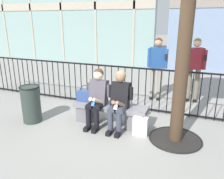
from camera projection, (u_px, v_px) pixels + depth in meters
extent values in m
plane|color=gray|center=(110.00, 124.00, 4.83)|extent=(60.00, 60.00, 0.00)
cube|color=slate|center=(110.00, 106.00, 4.71)|extent=(1.60, 0.44, 0.10)
cube|color=slate|center=(87.00, 112.00, 4.97)|extent=(0.36, 0.37, 0.35)
cube|color=slate|center=(135.00, 120.00, 4.59)|extent=(0.36, 0.37, 0.35)
cylinder|color=black|center=(92.00, 104.00, 4.65)|extent=(0.15, 0.40, 0.15)
cylinder|color=black|center=(88.00, 119.00, 4.54)|extent=(0.11, 0.11, 0.45)
cube|color=black|center=(87.00, 128.00, 4.54)|extent=(0.09, 0.22, 0.08)
cylinder|color=black|center=(100.00, 105.00, 4.58)|extent=(0.15, 0.40, 0.15)
cylinder|color=black|center=(96.00, 120.00, 4.48)|extent=(0.11, 0.11, 0.45)
cube|color=black|center=(95.00, 130.00, 4.48)|extent=(0.09, 0.22, 0.08)
cube|color=#4C4751|center=(99.00, 92.00, 4.67)|extent=(0.36, 0.30, 0.55)
cylinder|color=#4C4751|center=(89.00, 89.00, 4.73)|extent=(0.08, 0.08, 0.26)
cylinder|color=beige|center=(91.00, 100.00, 4.54)|extent=(0.16, 0.28, 0.20)
cylinder|color=#4C4751|center=(109.00, 91.00, 4.58)|extent=(0.08, 0.08, 0.26)
cylinder|color=beige|center=(98.00, 101.00, 4.48)|extent=(0.16, 0.28, 0.20)
cube|color=#2D6BB7|center=(93.00, 103.00, 4.46)|extent=(0.07, 0.10, 0.13)
sphere|color=beige|center=(98.00, 75.00, 4.54)|extent=(0.20, 0.20, 0.20)
sphere|color=#472816|center=(99.00, 73.00, 4.56)|extent=(0.20, 0.20, 0.20)
cylinder|color=#383D4C|center=(114.00, 107.00, 4.48)|extent=(0.15, 0.40, 0.15)
cylinder|color=#383D4C|center=(110.00, 122.00, 4.38)|extent=(0.11, 0.11, 0.45)
cube|color=black|center=(109.00, 132.00, 4.38)|extent=(0.09, 0.22, 0.08)
cylinder|color=#383D4C|center=(122.00, 109.00, 4.42)|extent=(0.15, 0.40, 0.15)
cylinder|color=#383D4C|center=(119.00, 124.00, 4.31)|extent=(0.11, 0.11, 0.45)
cube|color=black|center=(118.00, 134.00, 4.32)|extent=(0.09, 0.22, 0.08)
cube|color=black|center=(121.00, 95.00, 4.50)|extent=(0.36, 0.30, 0.55)
cylinder|color=black|center=(111.00, 91.00, 4.56)|extent=(0.08, 0.08, 0.26)
cylinder|color=#8E664C|center=(113.00, 103.00, 4.37)|extent=(0.16, 0.28, 0.20)
cylinder|color=black|center=(131.00, 94.00, 4.41)|extent=(0.08, 0.08, 0.26)
cylinder|color=#8E664C|center=(121.00, 104.00, 4.31)|extent=(0.16, 0.28, 0.20)
cube|color=silver|center=(116.00, 106.00, 4.29)|extent=(0.07, 0.10, 0.13)
sphere|color=#8E664C|center=(121.00, 77.00, 4.37)|extent=(0.20, 0.20, 0.20)
sphere|color=#997F59|center=(121.00, 75.00, 4.39)|extent=(0.20, 0.20, 0.20)
cube|color=#33477F|center=(86.00, 96.00, 4.85)|extent=(0.36, 0.18, 0.24)
torus|color=#1E2A4C|center=(85.00, 91.00, 4.82)|extent=(0.25, 0.02, 0.25)
cube|color=white|center=(140.00, 126.00, 4.29)|extent=(0.29, 0.14, 0.38)
torus|color=slate|center=(140.00, 117.00, 4.19)|extent=(0.14, 0.01, 0.14)
torus|color=slate|center=(141.00, 115.00, 4.27)|extent=(0.14, 0.01, 0.14)
cylinder|color=#6B6051|center=(189.00, 85.00, 6.12)|extent=(0.13, 0.13, 0.90)
cube|color=black|center=(187.00, 99.00, 6.21)|extent=(0.09, 0.22, 0.06)
cylinder|color=#6B6051|center=(196.00, 85.00, 6.05)|extent=(0.13, 0.13, 0.90)
cube|color=black|center=(195.00, 100.00, 6.14)|extent=(0.09, 0.22, 0.06)
cube|color=maroon|center=(196.00, 59.00, 5.87)|extent=(0.44, 0.38, 0.56)
cylinder|color=maroon|center=(186.00, 59.00, 5.95)|extent=(0.08, 0.08, 0.52)
cylinder|color=maroon|center=(205.00, 60.00, 5.79)|extent=(0.08, 0.08, 0.52)
sphere|color=beige|center=(197.00, 43.00, 5.74)|extent=(0.20, 0.20, 0.20)
sphere|color=olive|center=(198.00, 42.00, 5.75)|extent=(0.20, 0.20, 0.20)
cube|color=black|center=(206.00, 58.00, 5.68)|extent=(0.07, 0.01, 0.14)
cylinder|color=gray|center=(152.00, 83.00, 6.27)|extent=(0.13, 0.13, 0.90)
cube|color=black|center=(151.00, 97.00, 6.36)|extent=(0.09, 0.22, 0.06)
cylinder|color=gray|center=(160.00, 84.00, 6.20)|extent=(0.13, 0.13, 0.90)
cube|color=black|center=(158.00, 98.00, 6.29)|extent=(0.09, 0.22, 0.06)
cube|color=#234C8C|center=(158.00, 58.00, 6.02)|extent=(0.44, 0.36, 0.56)
cylinder|color=#234C8C|center=(149.00, 58.00, 6.10)|extent=(0.08, 0.08, 0.52)
cylinder|color=#234C8C|center=(166.00, 59.00, 5.94)|extent=(0.08, 0.08, 0.52)
sphere|color=tan|center=(159.00, 43.00, 5.89)|extent=(0.20, 0.20, 0.20)
sphere|color=#472816|center=(159.00, 41.00, 5.90)|extent=(0.20, 0.20, 0.20)
cube|color=black|center=(166.00, 57.00, 5.83)|extent=(0.07, 0.01, 0.14)
cylinder|color=black|center=(2.00, 74.00, 6.94)|extent=(0.02, 0.02, 1.08)
cylinder|color=black|center=(6.00, 74.00, 6.88)|extent=(0.02, 0.02, 1.08)
cylinder|color=black|center=(10.00, 75.00, 6.82)|extent=(0.02, 0.02, 1.08)
cylinder|color=black|center=(15.00, 75.00, 6.76)|extent=(0.02, 0.02, 1.08)
cylinder|color=black|center=(19.00, 76.00, 6.70)|extent=(0.02, 0.02, 1.08)
cylinder|color=black|center=(24.00, 76.00, 6.64)|extent=(0.02, 0.02, 1.08)
cylinder|color=black|center=(29.00, 77.00, 6.58)|extent=(0.02, 0.02, 1.08)
cylinder|color=black|center=(33.00, 77.00, 6.52)|extent=(0.02, 0.02, 1.08)
cylinder|color=black|center=(38.00, 78.00, 6.46)|extent=(0.02, 0.02, 1.08)
cylinder|color=black|center=(43.00, 79.00, 6.40)|extent=(0.02, 0.02, 1.08)
cylinder|color=black|center=(48.00, 79.00, 6.33)|extent=(0.02, 0.02, 1.08)
cylinder|color=black|center=(54.00, 80.00, 6.27)|extent=(0.02, 0.02, 1.08)
cylinder|color=black|center=(59.00, 80.00, 6.21)|extent=(0.02, 0.02, 1.08)
cylinder|color=black|center=(64.00, 81.00, 6.15)|extent=(0.02, 0.02, 1.08)
cylinder|color=black|center=(70.00, 81.00, 6.09)|extent=(0.02, 0.02, 1.08)
cylinder|color=black|center=(75.00, 82.00, 6.03)|extent=(0.02, 0.02, 1.08)
cylinder|color=black|center=(81.00, 83.00, 5.97)|extent=(0.02, 0.02, 1.08)
cylinder|color=black|center=(87.00, 83.00, 5.91)|extent=(0.02, 0.02, 1.08)
cylinder|color=black|center=(93.00, 84.00, 5.85)|extent=(0.02, 0.02, 1.08)
cylinder|color=black|center=(99.00, 85.00, 5.79)|extent=(0.02, 0.02, 1.08)
cylinder|color=black|center=(105.00, 85.00, 5.73)|extent=(0.02, 0.02, 1.08)
cylinder|color=black|center=(112.00, 86.00, 5.67)|extent=(0.02, 0.02, 1.08)
cylinder|color=black|center=(118.00, 87.00, 5.61)|extent=(0.02, 0.02, 1.08)
cylinder|color=black|center=(125.00, 88.00, 5.55)|extent=(0.02, 0.02, 1.08)
cylinder|color=black|center=(131.00, 88.00, 5.49)|extent=(0.02, 0.02, 1.08)
cylinder|color=black|center=(138.00, 89.00, 5.43)|extent=(0.02, 0.02, 1.08)
cylinder|color=black|center=(145.00, 90.00, 5.37)|extent=(0.02, 0.02, 1.08)
cylinder|color=black|center=(153.00, 91.00, 5.30)|extent=(0.02, 0.02, 1.08)
cylinder|color=black|center=(160.00, 91.00, 5.24)|extent=(0.02, 0.02, 1.08)
cylinder|color=black|center=(168.00, 92.00, 5.18)|extent=(0.02, 0.02, 1.08)
cylinder|color=black|center=(176.00, 93.00, 5.12)|extent=(0.02, 0.02, 1.08)
cylinder|color=black|center=(183.00, 94.00, 5.06)|extent=(0.02, 0.02, 1.08)
cylinder|color=black|center=(192.00, 95.00, 5.00)|extent=(0.02, 0.02, 1.08)
cylinder|color=black|center=(200.00, 96.00, 4.94)|extent=(0.02, 0.02, 1.08)
cylinder|color=black|center=(208.00, 97.00, 4.88)|extent=(0.02, 0.02, 1.08)
cylinder|color=black|center=(217.00, 98.00, 4.82)|extent=(0.02, 0.02, 1.08)
cube|color=black|center=(124.00, 106.00, 5.69)|extent=(8.82, 0.04, 0.04)
cube|color=black|center=(125.00, 67.00, 5.39)|extent=(8.82, 0.04, 0.04)
cylinder|color=black|center=(175.00, 139.00, 4.19)|extent=(0.96, 0.96, 0.01)
torus|color=black|center=(175.00, 139.00, 4.19)|extent=(0.99, 0.99, 0.03)
cylinder|color=#423021|center=(184.00, 49.00, 3.68)|extent=(0.24, 0.24, 3.40)
cylinder|color=#2D3833|center=(31.00, 104.00, 4.83)|extent=(0.40, 0.40, 0.80)
torus|color=black|center=(29.00, 87.00, 4.71)|extent=(0.43, 0.43, 0.03)
cube|color=#AD9E8C|center=(61.00, 6.00, 11.15)|extent=(9.59, 0.04, 0.36)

